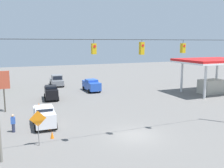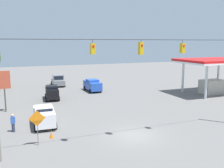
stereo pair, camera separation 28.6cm
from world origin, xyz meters
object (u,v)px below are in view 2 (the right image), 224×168
Objects in this scene: overhead_signal_span at (141,75)px; sedan_white_parked_shoulder at (44,116)px; gas_station at (213,69)px; pedestrian at (13,123)px; sedan_blue_oncoming_deep at (92,85)px; traffic_cone_third at (46,120)px; traffic_cone_fifth at (43,109)px; work_zone_sign at (37,121)px; pickup_truck_grey_withflow_deep at (58,81)px; sedan_black_withflow_far at (52,92)px; traffic_cone_fourth at (44,114)px; traffic_cone_second at (49,126)px; traffic_cone_farthest at (39,105)px; traffic_cone_nearest at (51,134)px.

overhead_signal_span reaches higher than sedan_white_parked_shoulder.
pedestrian is (29.51, 6.77, -3.16)m from gas_station.
sedan_blue_oncoming_deep is 17.12m from traffic_cone_third.
pedestrian reaches higher than traffic_cone_fifth.
pickup_truck_grey_withflow_deep is at bearing -102.93° from work_zone_sign.
work_zone_sign is at bearing -12.87° from overhead_signal_span.
traffic_cone_fourth is (2.15, 8.37, -0.71)m from sedan_black_withflow_far.
work_zone_sign is (27.71, 10.72, -2.01)m from gas_station.
pedestrian is at bearing -10.02° from traffic_cone_second.
work_zone_sign is at bearing 77.78° from sedan_black_withflow_far.
traffic_cone_second is at bearing 60.26° from sedan_blue_oncoming_deep.
gas_station is (-24.23, 5.35, 2.96)m from sedan_black_withflow_far.
traffic_cone_fifth is at bearing 93.40° from traffic_cone_farthest.
work_zone_sign reaches higher than traffic_cone_second.
work_zone_sign is at bearing 43.60° from traffic_cone_nearest.
traffic_cone_fifth is 0.23× the size of work_zone_sign.
pedestrian is (5.28, 12.11, -0.20)m from sedan_black_withflow_far.
sedan_white_parked_shoulder reaches higher than traffic_cone_nearest.
traffic_cone_third is at bearing 89.78° from traffic_cone_farthest.
sedan_black_withflow_far reaches higher than sedan_blue_oncoming_deep.
work_zone_sign is (1.32, 12.03, 1.67)m from traffic_cone_farthest.
traffic_cone_third is 6.59m from traffic_cone_farthest.
traffic_cone_farthest is at bearing -2.83° from gas_station.
traffic_cone_fifth is at bearing 72.41° from sedan_black_withflow_far.
sedan_blue_oncoming_deep is 15.26m from traffic_cone_fourth.
traffic_cone_nearest is at bearing -136.40° from work_zone_sign.
pedestrian is at bearing 68.91° from traffic_cone_farthest.
sedan_white_parked_shoulder is at bearing 87.74° from traffic_cone_farthest.
pickup_truck_grey_withflow_deep is 8.63m from sedan_blue_oncoming_deep.
overhead_signal_span is 12.30m from pedestrian.
traffic_cone_third is 0.23× the size of work_zone_sign.
traffic_cone_fourth is 4.91m from pedestrian.
pickup_truck_grey_withflow_deep is 27.86m from work_zone_sign.
traffic_cone_second and traffic_cone_farthest have the same top height.
overhead_signal_span reaches higher than traffic_cone_second.
traffic_cone_second is at bearing 90.11° from traffic_cone_fourth.
traffic_cone_nearest is at bearing 79.05° from pickup_truck_grey_withflow_deep.
overhead_signal_span reaches higher than work_zone_sign.
traffic_cone_fourth is at bearing 75.59° from sedan_black_withflow_far.
sedan_white_parked_shoulder is 6.21× the size of traffic_cone_nearest.
traffic_cone_nearest is 1.00× the size of traffic_cone_fifth.
traffic_cone_fifth is (4.77, 17.46, -0.65)m from pickup_truck_grey_withflow_deep.
sedan_blue_oncoming_deep reaches higher than pedestrian.
pickup_truck_grey_withflow_deep is 24.25m from traffic_cone_second.
traffic_cone_fourth is at bearing -89.89° from traffic_cone_second.
traffic_cone_fourth is 4.33m from traffic_cone_farthest.
overhead_signal_span reaches higher than pickup_truck_grey_withflow_deep.
sedan_black_withflow_far is at bearing -101.63° from traffic_cone_third.
traffic_cone_farthest is 12.21m from work_zone_sign.
pedestrian is at bearing -43.17° from traffic_cone_nearest.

